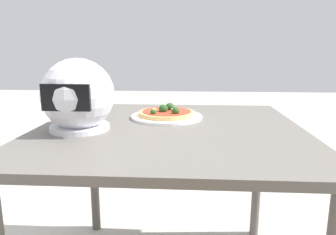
% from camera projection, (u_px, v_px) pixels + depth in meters
% --- Properties ---
extents(dining_table, '(1.07, 1.05, 0.76)m').
position_uv_depth(dining_table, '(169.00, 146.00, 1.30)').
color(dining_table, '#5B5651').
rests_on(dining_table, ground).
extents(pizza_plate, '(0.32, 0.32, 0.01)m').
position_uv_depth(pizza_plate, '(167.00, 117.00, 1.45)').
color(pizza_plate, white).
rests_on(pizza_plate, dining_table).
extents(pizza, '(0.25, 0.25, 0.05)m').
position_uv_depth(pizza, '(167.00, 113.00, 1.45)').
color(pizza, tan).
rests_on(pizza, pizza_plate).
extents(motorcycle_helmet, '(0.28, 0.28, 0.28)m').
position_uv_depth(motorcycle_helmet, '(78.00, 96.00, 1.21)').
color(motorcycle_helmet, silver).
rests_on(motorcycle_helmet, dining_table).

